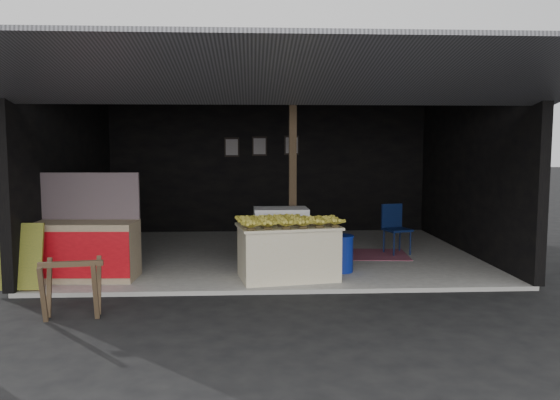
{
  "coord_description": "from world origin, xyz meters",
  "views": [
    {
      "loc": [
        -0.37,
        -7.0,
        1.96
      ],
      "look_at": [
        0.07,
        1.49,
        1.1
      ],
      "focal_mm": 35.0,
      "sensor_mm": 36.0,
      "label": 1
    }
  ],
  "objects": [
    {
      "name": "ground",
      "position": [
        0.0,
        0.0,
        0.0
      ],
      "size": [
        80.0,
        80.0,
        0.0
      ],
      "primitive_type": "plane",
      "color": "black",
      "rests_on": "ground"
    },
    {
      "name": "white_crate",
      "position": [
        0.08,
        1.41,
        0.52
      ],
      "size": [
        0.85,
        0.59,
        0.92
      ],
      "rotation": [
        0.0,
        0.0,
        0.03
      ],
      "color": "white",
      "rests_on": "concrete_slab"
    },
    {
      "name": "sawhorse",
      "position": [
        -2.4,
        -0.9,
        0.42
      ],
      "size": [
        0.7,
        0.67,
        0.66
      ],
      "rotation": [
        0.0,
        0.0,
        0.15
      ],
      "color": "#463523",
      "rests_on": "ground"
    },
    {
      "name": "banana_pile",
      "position": [
        0.14,
        0.63,
        0.9
      ],
      "size": [
        1.4,
        0.98,
        0.15
      ],
      "primitive_type": null,
      "rotation": [
        0.0,
        0.0,
        0.17
      ],
      "color": "gold",
      "rests_on": "banana_table"
    },
    {
      "name": "magenta_rug",
      "position": [
        1.56,
        2.24,
        0.07
      ],
      "size": [
        1.58,
        1.12,
        0.01
      ],
      "primitive_type": "cube",
      "rotation": [
        0.0,
        0.0,
        -0.08
      ],
      "color": "maroon",
      "rests_on": "concrete_slab"
    },
    {
      "name": "plastic_chair",
      "position": [
        2.14,
        2.37,
        0.57
      ],
      "size": [
        0.51,
        0.51,
        0.86
      ],
      "rotation": [
        0.0,
        0.0,
        0.31
      ],
      "color": "#0A1538",
      "rests_on": "concrete_slab"
    },
    {
      "name": "concrete_slab",
      "position": [
        0.0,
        2.5,
        0.03
      ],
      "size": [
        7.0,
        5.0,
        0.06
      ],
      "primitive_type": "cube",
      "color": "gray",
      "rests_on": "ground"
    },
    {
      "name": "banana_table",
      "position": [
        0.14,
        0.63,
        0.45
      ],
      "size": [
        1.53,
        1.09,
        0.77
      ],
      "rotation": [
        0.0,
        0.0,
        0.17
      ],
      "color": "beige",
      "rests_on": "concrete_slab"
    },
    {
      "name": "water_barrel",
      "position": [
        0.97,
        1.0,
        0.32
      ],
      "size": [
        0.36,
        0.36,
        0.52
      ],
      "primitive_type": "cylinder",
      "color": "navy",
      "rests_on": "concrete_slab"
    },
    {
      "name": "neighbor_stall",
      "position": [
        -2.75,
        0.75,
        0.51
      ],
      "size": [
        1.49,
        0.73,
        1.5
      ],
      "rotation": [
        0.0,
        0.0,
        -0.05
      ],
      "color": "#998466",
      "rests_on": "concrete_slab"
    },
    {
      "name": "picture_frames",
      "position": [
        -0.17,
        4.89,
        1.93
      ],
      "size": [
        1.62,
        0.04,
        0.46
      ],
      "color": "black",
      "rests_on": "shophouse"
    },
    {
      "name": "green_signboard",
      "position": [
        -3.43,
        0.22,
        0.5
      ],
      "size": [
        0.59,
        0.26,
        0.86
      ],
      "primitive_type": "cube",
      "rotation": [
        -0.25,
        0.0,
        0.0
      ],
      "color": "black",
      "rests_on": "concrete_slab"
    },
    {
      "name": "shophouse",
      "position": [
        0.0,
        2.82,
        2.1
      ],
      "size": [
        7.4,
        7.29,
        3.02
      ],
      "color": "black",
      "rests_on": "ground"
    }
  ]
}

